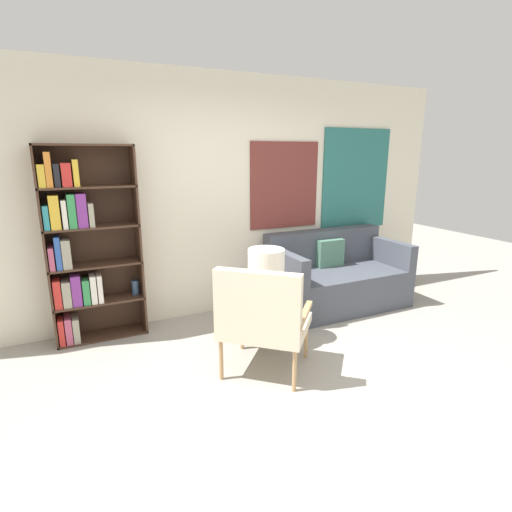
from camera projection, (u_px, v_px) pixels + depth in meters
ground_plane at (297, 402)px, 3.05m from camera, size 14.00×14.00×0.00m
wall_back at (212, 198)px, 4.51m from camera, size 6.40×0.08×2.70m
bookshelf at (81, 247)px, 3.86m from camera, size 0.87×0.30×1.93m
armchair at (262, 316)px, 3.28m from camera, size 0.95×0.95×0.97m
couch at (335, 278)px, 4.95m from camera, size 1.63×0.89×0.90m
side_table at (270, 299)px, 3.93m from camera, size 0.55×0.55×0.50m
table_lamp at (266, 265)px, 3.83m from camera, size 0.35×0.35×0.46m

